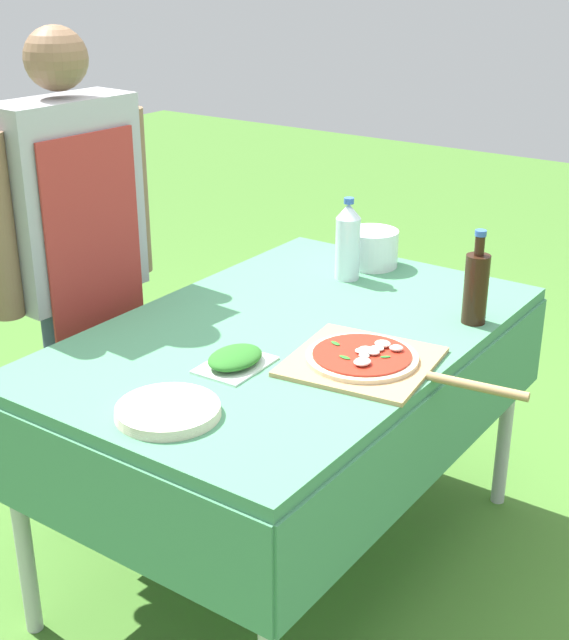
{
  "coord_description": "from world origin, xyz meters",
  "views": [
    {
      "loc": [
        -1.89,
        -1.31,
        1.77
      ],
      "look_at": [
        -0.03,
        0.0,
        0.82
      ],
      "focal_mm": 50.0,
      "sensor_mm": 36.0,
      "label": 1
    }
  ],
  "objects_px": {
    "pizza_on_peel": "(367,360)",
    "oil_bottle": "(476,287)",
    "mixing_tub": "(372,248)",
    "plate_stack": "(168,411)",
    "herb_container": "(235,359)",
    "prep_table": "(291,356)",
    "person_cook": "(75,249)",
    "water_bottle": "(348,241)"
  },
  "relations": [
    {
      "from": "pizza_on_peel",
      "to": "herb_container",
      "type": "xyz_separation_m",
      "value": [
        -0.2,
        0.27,
        0.01
      ]
    },
    {
      "from": "pizza_on_peel",
      "to": "oil_bottle",
      "type": "xyz_separation_m",
      "value": [
        0.42,
        -0.1,
        0.1
      ]
    },
    {
      "from": "mixing_tub",
      "to": "pizza_on_peel",
      "type": "bearing_deg",
      "value": -150.74
    },
    {
      "from": "oil_bottle",
      "to": "mixing_tub",
      "type": "xyz_separation_m",
      "value": [
        0.26,
        0.49,
        -0.05
      ]
    },
    {
      "from": "prep_table",
      "to": "herb_container",
      "type": "bearing_deg",
      "value": -176.22
    },
    {
      "from": "oil_bottle",
      "to": "plate_stack",
      "type": "xyz_separation_m",
      "value": [
        -0.92,
        0.34,
        -0.1
      ]
    },
    {
      "from": "pizza_on_peel",
      "to": "herb_container",
      "type": "bearing_deg",
      "value": 118.67
    },
    {
      "from": "herb_container",
      "to": "pizza_on_peel",
      "type": "bearing_deg",
      "value": -53.6
    },
    {
      "from": "water_bottle",
      "to": "mixing_tub",
      "type": "distance_m",
      "value": 0.17
    },
    {
      "from": "person_cook",
      "to": "herb_container",
      "type": "xyz_separation_m",
      "value": [
        -0.12,
        -0.71,
        -0.13
      ]
    },
    {
      "from": "mixing_tub",
      "to": "plate_stack",
      "type": "xyz_separation_m",
      "value": [
        -1.18,
        -0.14,
        -0.05
      ]
    },
    {
      "from": "herb_container",
      "to": "oil_bottle",
      "type": "bearing_deg",
      "value": -31.28
    },
    {
      "from": "oil_bottle",
      "to": "mixing_tub",
      "type": "bearing_deg",
      "value": 61.8
    },
    {
      "from": "herb_container",
      "to": "plate_stack",
      "type": "height_order",
      "value": "herb_container"
    },
    {
      "from": "person_cook",
      "to": "prep_table",
      "type": "bearing_deg",
      "value": 106.51
    },
    {
      "from": "mixing_tub",
      "to": "plate_stack",
      "type": "bearing_deg",
      "value": -173.01
    },
    {
      "from": "person_cook",
      "to": "plate_stack",
      "type": "relative_size",
      "value": 6.46
    },
    {
      "from": "water_bottle",
      "to": "herb_container",
      "type": "bearing_deg",
      "value": -171.33
    },
    {
      "from": "pizza_on_peel",
      "to": "herb_container",
      "type": "distance_m",
      "value": 0.34
    },
    {
      "from": "person_cook",
      "to": "mixing_tub",
      "type": "bearing_deg",
      "value": 145.6
    },
    {
      "from": "herb_container",
      "to": "person_cook",
      "type": "bearing_deg",
      "value": 80.49
    },
    {
      "from": "mixing_tub",
      "to": "plate_stack",
      "type": "relative_size",
      "value": 0.72
    },
    {
      "from": "person_cook",
      "to": "oil_bottle",
      "type": "xyz_separation_m",
      "value": [
        0.5,
        -1.08,
        -0.04
      ]
    },
    {
      "from": "pizza_on_peel",
      "to": "water_bottle",
      "type": "relative_size",
      "value": 2.34
    },
    {
      "from": "water_bottle",
      "to": "plate_stack",
      "type": "bearing_deg",
      "value": -171.84
    },
    {
      "from": "prep_table",
      "to": "plate_stack",
      "type": "height_order",
      "value": "plate_stack"
    },
    {
      "from": "prep_table",
      "to": "mixing_tub",
      "type": "xyz_separation_m",
      "value": [
        0.61,
        0.09,
        0.14
      ]
    },
    {
      "from": "prep_table",
      "to": "person_cook",
      "type": "distance_m",
      "value": 0.74
    },
    {
      "from": "herb_container",
      "to": "mixing_tub",
      "type": "bearing_deg",
      "value": 7.02
    },
    {
      "from": "oil_bottle",
      "to": "herb_container",
      "type": "bearing_deg",
      "value": 148.72
    },
    {
      "from": "herb_container",
      "to": "plate_stack",
      "type": "bearing_deg",
      "value": -173.1
    },
    {
      "from": "pizza_on_peel",
      "to": "water_bottle",
      "type": "xyz_separation_m",
      "value": [
        0.53,
        0.38,
        0.11
      ]
    },
    {
      "from": "oil_bottle",
      "to": "person_cook",
      "type": "bearing_deg",
      "value": 114.94
    },
    {
      "from": "mixing_tub",
      "to": "oil_bottle",
      "type": "bearing_deg",
      "value": -118.2
    },
    {
      "from": "prep_table",
      "to": "pizza_on_peel",
      "type": "distance_m",
      "value": 0.32
    },
    {
      "from": "herb_container",
      "to": "mixing_tub",
      "type": "distance_m",
      "value": 0.89
    },
    {
      "from": "person_cook",
      "to": "oil_bottle",
      "type": "bearing_deg",
      "value": 118.51
    },
    {
      "from": "person_cook",
      "to": "plate_stack",
      "type": "bearing_deg",
      "value": 64.42
    },
    {
      "from": "person_cook",
      "to": "herb_container",
      "type": "distance_m",
      "value": 0.73
    },
    {
      "from": "prep_table",
      "to": "mixing_tub",
      "type": "relative_size",
      "value": 8.44
    },
    {
      "from": "prep_table",
      "to": "pizza_on_peel",
      "type": "height_order",
      "value": "pizza_on_peel"
    },
    {
      "from": "prep_table",
      "to": "plate_stack",
      "type": "relative_size",
      "value": 6.05
    }
  ]
}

